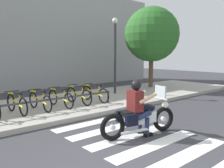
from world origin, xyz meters
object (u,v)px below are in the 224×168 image
bicycle_5 (60,98)px  bike_rack (35,102)px  rider (138,104)px  tree_near_rack (152,34)px  bicycle_4 (40,101)px  street_lamp (115,49)px  motorcycle (140,118)px  bicycle_6 (79,95)px  bicycle_3 (17,104)px  bicycle_7 (95,93)px

bicycle_5 → bike_rack: bearing=-154.9°
rider → tree_near_rack: size_ratio=0.30×
bike_rack → bicycle_4: bearing=54.6°
bicycle_5 → bike_rack: bicycle_5 is taller
bicycle_4 → street_lamp: (4.39, 1.05, 1.89)m
motorcycle → bicycle_5: (-0.27, 3.74, 0.01)m
bicycle_4 → bicycle_6: size_ratio=0.98×
bicycle_6 → street_lamp: size_ratio=0.42×
rider → bicycle_3: size_ratio=0.93×
bike_rack → tree_near_rack: size_ratio=1.26×
rider → tree_near_rack: tree_near_rack is taller
bicycle_3 → bike_rack: 0.69m
rider → bicycle_7: rider is taller
bicycle_6 → tree_near_rack: size_ratio=0.33×
bicycle_4 → tree_near_rack: (7.60, 1.45, 2.77)m
bicycle_3 → bicycle_6: bearing=-0.0°
rider → bicycle_3: (-1.77, 3.72, -0.35)m
motorcycle → bicycle_7: 3.96m
bicycle_5 → bike_rack: 1.31m
bicycle_4 → bike_rack: bicycle_4 is taller
rider → motorcycle: bearing=-14.4°
bicycle_5 → bicycle_6: size_ratio=1.02×
street_lamp → bicycle_6: bearing=-159.6°
bicycle_5 → bicycle_6: bicycle_6 is taller
motorcycle → street_lamp: bearing=55.1°
bicycle_5 → tree_near_rack: size_ratio=0.34×
bike_rack → tree_near_rack: (8.00, 2.00, 2.68)m
street_lamp → tree_near_rack: 3.36m
bicycle_5 → rider: bearing=-87.0°
bicycle_3 → bicycle_6: bicycle_6 is taller
motorcycle → bicycle_6: bearing=82.0°
rider → bicycle_4: 3.87m
bicycle_4 → bicycle_5: size_ratio=0.96×
motorcycle → bicycle_6: (0.52, 3.74, 0.03)m
bicycle_4 → street_lamp: size_ratio=0.41×
rider → street_lamp: size_ratio=0.38×
bicycle_7 → street_lamp: street_lamp is taller
motorcycle → rider: bearing=165.6°
bicycle_4 → bike_rack: size_ratio=0.26×
rider → street_lamp: (3.41, 4.77, 1.53)m
bicycle_4 → rider: bearing=-75.2°
bicycle_3 → bike_rack: bicycle_3 is taller
bicycle_7 → bike_rack: (-2.77, -0.56, 0.09)m
bicycle_4 → bicycle_7: size_ratio=0.95×
bicycle_3 → bicycle_6: 2.37m
bicycle_4 → bicycle_3: bearing=-180.0°
motorcycle → tree_near_rack: (6.55, 5.19, 2.78)m
motorcycle → bike_rack: motorcycle is taller
street_lamp → rider: bearing=-125.6°
rider → bicycle_6: 3.78m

